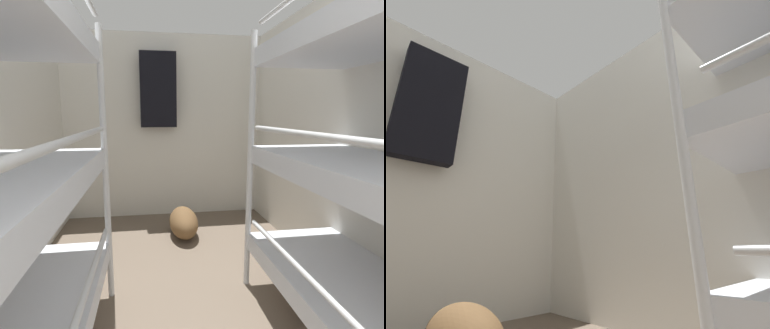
# 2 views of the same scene
# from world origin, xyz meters

# --- Properties ---
(wall_back) EXTENTS (2.62, 0.06, 2.33)m
(wall_back) POSITION_xyz_m (0.00, 4.22, 1.16)
(wall_back) COLOR silver
(wall_back) RESTS_ON ground_plane
(hanging_coat) EXTENTS (0.44, 0.12, 0.90)m
(hanging_coat) POSITION_xyz_m (-0.08, 4.07, 1.63)
(hanging_coat) COLOR black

